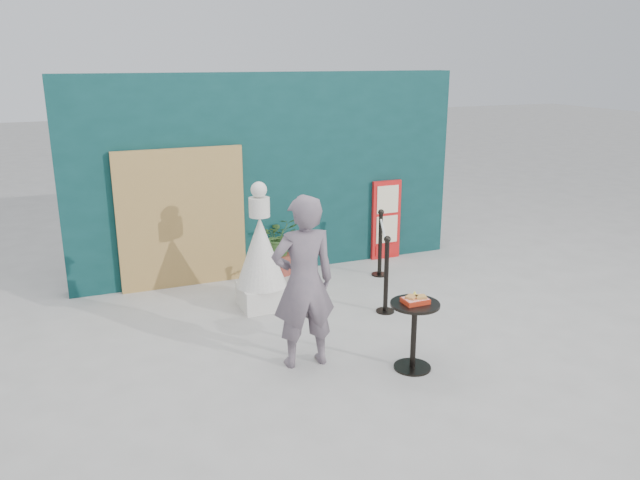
# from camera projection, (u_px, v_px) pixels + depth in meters

# --- Properties ---
(ground) EXTENTS (60.00, 60.00, 0.00)m
(ground) POSITION_uv_depth(u_px,v_px,m) (361.00, 353.00, 7.04)
(ground) COLOR #ADAAA5
(ground) RESTS_ON ground
(back_wall) EXTENTS (6.00, 0.30, 3.00)m
(back_wall) POSITION_uv_depth(u_px,v_px,m) (270.00, 175.00, 9.40)
(back_wall) COLOR #0A3131
(back_wall) RESTS_ON ground
(bamboo_fence) EXTENTS (1.80, 0.08, 2.00)m
(bamboo_fence) POSITION_uv_depth(u_px,v_px,m) (182.00, 219.00, 8.84)
(bamboo_fence) COLOR tan
(bamboo_fence) RESTS_ON ground
(woman) EXTENTS (0.71, 0.49, 1.88)m
(woman) POSITION_uv_depth(u_px,v_px,m) (304.00, 282.00, 6.53)
(woman) COLOR slate
(woman) RESTS_ON ground
(menu_board) EXTENTS (0.50, 0.07, 1.30)m
(menu_board) POSITION_uv_depth(u_px,v_px,m) (386.00, 220.00, 10.17)
(menu_board) COLOR red
(menu_board) RESTS_ON ground
(statue) EXTENTS (0.66, 0.66, 1.70)m
(statue) POSITION_uv_depth(u_px,v_px,m) (261.00, 257.00, 8.13)
(statue) COLOR silver
(statue) RESTS_ON ground
(cafe_table) EXTENTS (0.52, 0.52, 0.75)m
(cafe_table) POSITION_uv_depth(u_px,v_px,m) (414.00, 325.00, 6.55)
(cafe_table) COLOR black
(cafe_table) RESTS_ON ground
(food_basket) EXTENTS (0.26, 0.19, 0.11)m
(food_basket) POSITION_uv_depth(u_px,v_px,m) (415.00, 299.00, 6.47)
(food_basket) COLOR #B62A13
(food_basket) RESTS_ON cafe_table
(planter) EXTENTS (0.53, 0.46, 0.90)m
(planter) POSITION_uv_depth(u_px,v_px,m) (280.00, 241.00, 9.44)
(planter) COLOR brown
(planter) RESTS_ON ground
(stanchion_barrier) EXTENTS (0.84, 1.54, 1.03)m
(stanchion_barrier) POSITION_uv_depth(u_px,v_px,m) (383.00, 259.00, 8.71)
(stanchion_barrier) COLOR black
(stanchion_barrier) RESTS_ON ground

